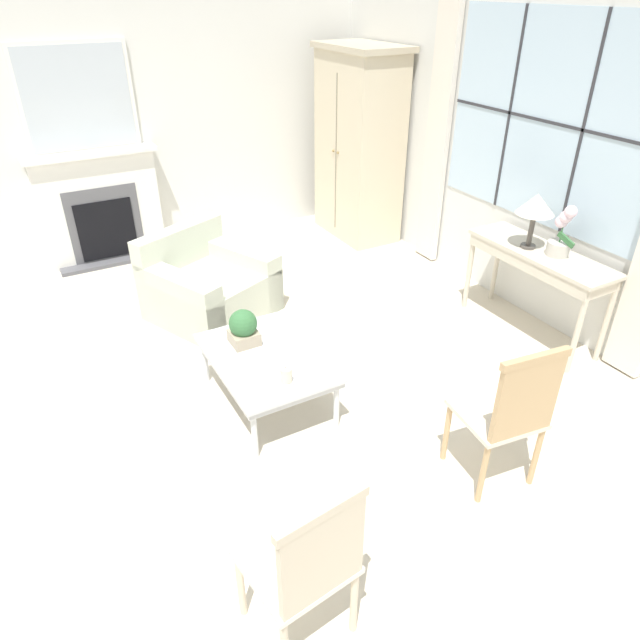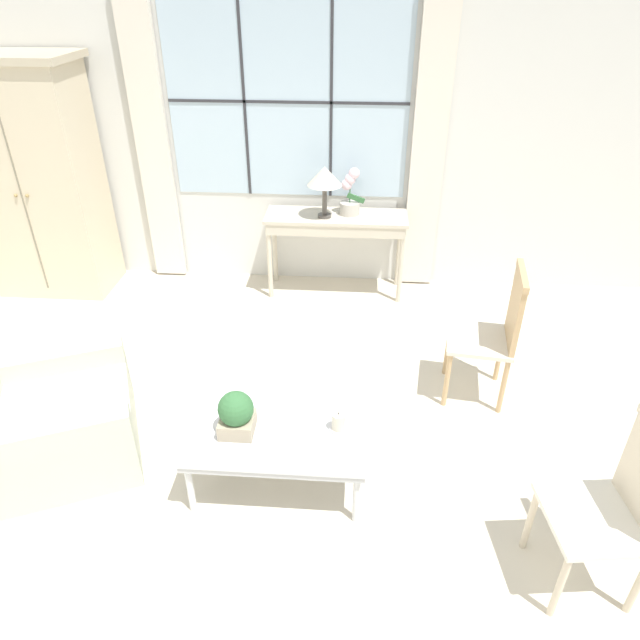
% 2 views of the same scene
% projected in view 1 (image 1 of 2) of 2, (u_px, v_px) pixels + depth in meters
% --- Properties ---
extents(ground_plane, '(14.00, 14.00, 0.00)m').
position_uv_depth(ground_plane, '(213.00, 398.00, 4.23)').
color(ground_plane, beige).
extents(wall_back_windowed, '(7.20, 0.14, 2.80)m').
position_uv_depth(wall_back_windowed, '(540.00, 155.00, 4.77)').
color(wall_back_windowed, silver).
rests_on(wall_back_windowed, ground_plane).
extents(wall_left, '(0.06, 7.20, 2.80)m').
position_uv_depth(wall_left, '(155.00, 119.00, 6.03)').
color(wall_left, silver).
rests_on(wall_left, ground_plane).
extents(fireplace, '(0.34, 1.30, 2.19)m').
position_uv_depth(fireplace, '(99.00, 196.00, 5.98)').
color(fireplace, '#515156').
rests_on(fireplace, ground_plane).
extents(armoire, '(1.09, 0.65, 2.10)m').
position_uv_depth(armoire, '(359.00, 145.00, 6.46)').
color(armoire, beige).
rests_on(armoire, ground_plane).
extents(console_table, '(1.28, 0.42, 0.77)m').
position_uv_depth(console_table, '(540.00, 261.00, 4.69)').
color(console_table, beige).
rests_on(console_table, ground_plane).
extents(table_lamp, '(0.30, 0.30, 0.46)m').
position_uv_depth(table_lamp, '(536.00, 206.00, 4.51)').
color(table_lamp, '#4C4742').
rests_on(table_lamp, console_table).
extents(potted_orchid, '(0.23, 0.18, 0.42)m').
position_uv_depth(potted_orchid, '(562.00, 235.00, 4.48)').
color(potted_orchid, '#BCB7AD').
rests_on(potted_orchid, console_table).
extents(armchair_upholstered, '(1.21, 1.23, 0.76)m').
position_uv_depth(armchair_upholstered, '(209.00, 288.00, 5.18)').
color(armchair_upholstered, beige).
rests_on(armchair_upholstered, ground_plane).
extents(side_chair_wooden, '(0.49, 0.49, 1.01)m').
position_uv_depth(side_chair_wooden, '(510.00, 410.00, 3.24)').
color(side_chair_wooden, beige).
rests_on(side_chair_wooden, ground_plane).
extents(accent_chair_wooden, '(0.49, 0.49, 0.97)m').
position_uv_depth(accent_chair_wooden, '(308.00, 562.00, 2.41)').
color(accent_chair_wooden, white).
rests_on(accent_chair_wooden, ground_plane).
extents(coffee_table, '(1.04, 0.71, 0.41)m').
position_uv_depth(coffee_table, '(266.00, 361.00, 4.01)').
color(coffee_table, silver).
rests_on(coffee_table, ground_plane).
extents(potted_plant_small, '(0.20, 0.20, 0.27)m').
position_uv_depth(potted_plant_small, '(243.00, 328.00, 4.06)').
color(potted_plant_small, tan).
rests_on(potted_plant_small, coffee_table).
extents(pillar_candle, '(0.11, 0.11, 0.13)m').
position_uv_depth(pillar_candle, '(286.00, 376.00, 3.69)').
color(pillar_candle, silver).
rests_on(pillar_candle, coffee_table).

